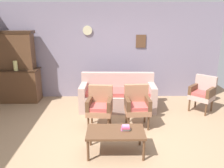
{
  "coord_description": "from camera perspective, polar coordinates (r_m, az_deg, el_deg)",
  "views": [
    {
      "loc": [
        0.01,
        -3.91,
        2.29
      ],
      "look_at": [
        0.07,
        1.02,
        0.85
      ],
      "focal_mm": 36.46,
      "sensor_mm": 36.0,
      "label": 1
    }
  ],
  "objects": [
    {
      "name": "coffee_table",
      "position": [
        4.01,
        0.92,
        -12.24
      ],
      "size": [
        1.0,
        0.56,
        0.42
      ],
      "color": "brown",
      "rests_on": "ground"
    },
    {
      "name": "side_cabinet",
      "position": [
        6.91,
        -22.19,
        -0.24
      ],
      "size": [
        1.16,
        0.55,
        0.93
      ],
      "color": "brown",
      "rests_on": "ground"
    },
    {
      "name": "armchair_by_doorway",
      "position": [
        4.88,
        -3.07,
        -5.29
      ],
      "size": [
        0.57,
        0.54,
        0.9
      ],
      "color": "#9E6B4C",
      "rests_on": "ground"
    },
    {
      "name": "vase_on_cabinet",
      "position": [
        6.6,
        -23.06,
        4.26
      ],
      "size": [
        0.11,
        0.11,
        0.26
      ],
      "primitive_type": "cylinder",
      "color": "#C7C67A",
      "rests_on": "side_cabinet"
    },
    {
      "name": "cabinet_upper_hutch",
      "position": [
        6.79,
        -22.84,
        7.94
      ],
      "size": [
        0.99,
        0.38,
        1.03
      ],
      "color": "brown",
      "rests_on": "side_cabinet"
    },
    {
      "name": "wingback_chair_by_fireplace",
      "position": [
        6.13,
        21.79,
        -1.9
      ],
      "size": [
        0.71,
        0.71,
        0.9
      ],
      "color": "tan",
      "rests_on": "ground"
    },
    {
      "name": "book_stack_on_table",
      "position": [
        4.0,
        3.44,
        -10.92
      ],
      "size": [
        0.16,
        0.11,
        0.09
      ],
      "color": "#BE65AC",
      "rests_on": "coffee_table"
    },
    {
      "name": "armchair_near_cabinet",
      "position": [
        4.94,
        6.32,
        -5.06
      ],
      "size": [
        0.55,
        0.52,
        0.9
      ],
      "color": "#9E6B4C",
      "rests_on": "ground"
    },
    {
      "name": "ground_plane",
      "position": [
        4.53,
        -0.7,
        -14.07
      ],
      "size": [
        7.68,
        7.68,
        0.0
      ],
      "primitive_type": "plane",
      "color": "#997A5B"
    },
    {
      "name": "wall_back_with_decor",
      "position": [
        6.61,
        -0.72,
        8.14
      ],
      "size": [
        6.4,
        0.09,
        2.7
      ],
      "color": "gray",
      "rests_on": "ground"
    },
    {
      "name": "floor_vase_by_wall",
      "position": [
        6.98,
        23.4,
        -1.67
      ],
      "size": [
        0.22,
        0.22,
        0.59
      ],
      "primitive_type": "cylinder",
      "color": "#6C564F",
      "rests_on": "ground"
    },
    {
      "name": "floral_couch",
      "position": [
        5.91,
        1.42,
        -3.11
      ],
      "size": [
        1.93,
        0.85,
        0.9
      ],
      "color": "tan",
      "rests_on": "ground"
    }
  ]
}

